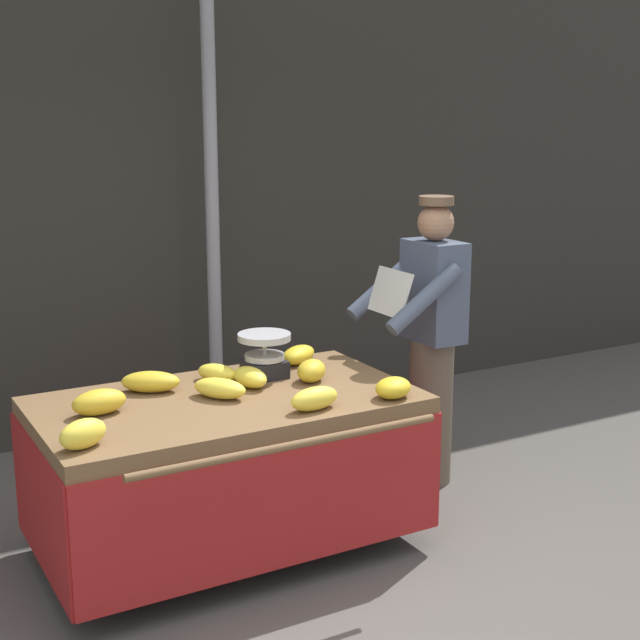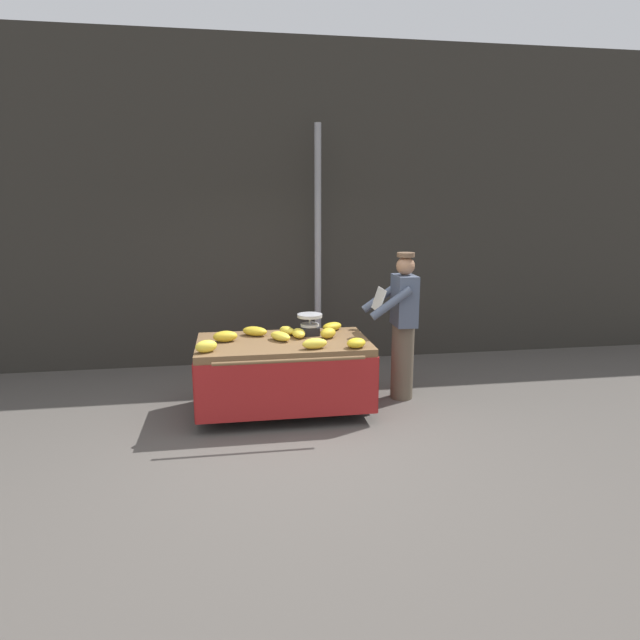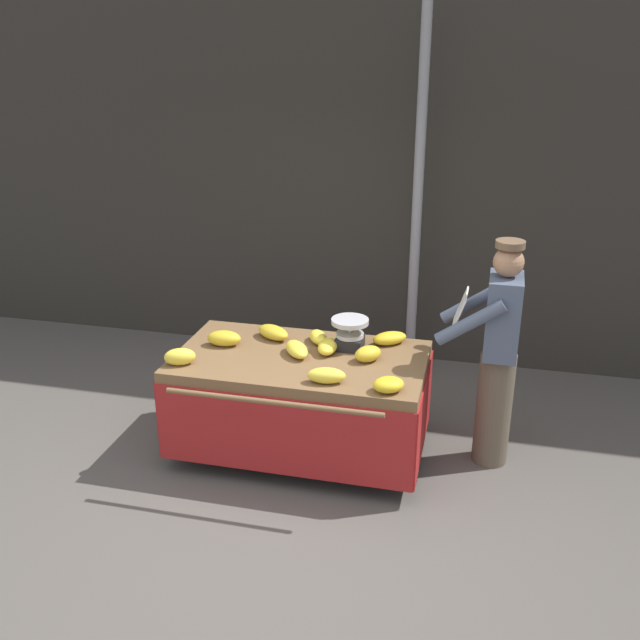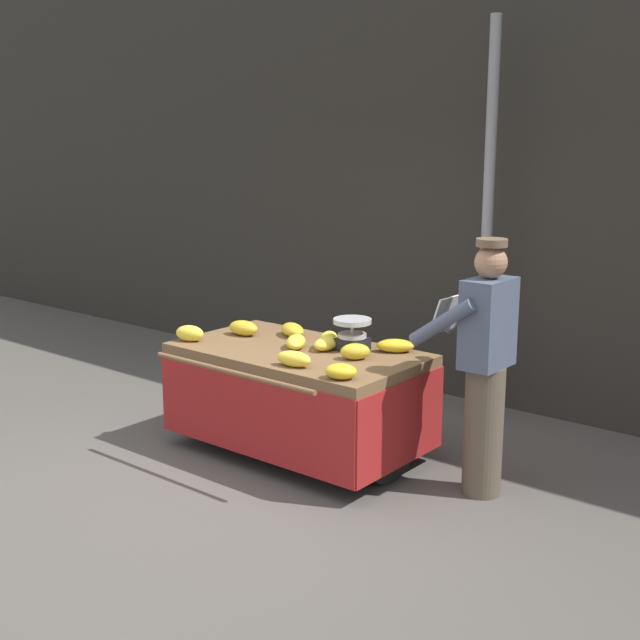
{
  "view_description": "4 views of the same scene",
  "coord_description": "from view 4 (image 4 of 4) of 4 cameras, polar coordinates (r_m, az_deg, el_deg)",
  "views": [
    {
      "loc": [
        -1.69,
        -3.02,
        2.17
      ],
      "look_at": [
        0.47,
        0.79,
        1.17
      ],
      "focal_mm": 50.82,
      "sensor_mm": 36.0,
      "label": 1
    },
    {
      "loc": [
        -0.52,
        -4.76,
        2.27
      ],
      "look_at": [
        0.4,
        0.95,
        1.01
      ],
      "focal_mm": 30.55,
      "sensor_mm": 36.0,
      "label": 2
    },
    {
      "loc": [
        1.24,
        -3.66,
        2.96
      ],
      "look_at": [
        0.13,
        0.94,
        1.09
      ],
      "focal_mm": 39.64,
      "sensor_mm": 36.0,
      "label": 3
    },
    {
      "loc": [
        3.87,
        -3.63,
        2.36
      ],
      "look_at": [
        0.08,
        1.03,
        1.02
      ],
      "focal_mm": 46.98,
      "sensor_mm": 36.0,
      "label": 4
    }
  ],
  "objects": [
    {
      "name": "vendor_person",
      "position": [
        5.56,
        11.11,
        -3.16
      ],
      "size": [
        0.59,
        0.52,
        1.71
      ],
      "color": "brown",
      "rests_on": "ground"
    },
    {
      "name": "banana_bunch_9",
      "position": [
        5.86,
        2.41,
        -2.16
      ],
      "size": [
        0.25,
        0.25,
        0.11
      ],
      "primitive_type": "ellipsoid",
      "rotation": [
        0.0,
        0.0,
        2.37
      ],
      "color": "gold",
      "rests_on": "banana_cart"
    },
    {
      "name": "ground_plane",
      "position": [
        5.81,
        -7.23,
        -11.5
      ],
      "size": [
        60.0,
        60.0,
        0.0
      ],
      "primitive_type": "plane",
      "color": "#514C47"
    },
    {
      "name": "banana_bunch_1",
      "position": [
        6.16,
        -1.65,
        -1.5
      ],
      "size": [
        0.27,
        0.31,
        0.1
      ],
      "primitive_type": "ellipsoid",
      "rotation": [
        0.0,
        0.0,
        0.59
      ],
      "color": "yellow",
      "rests_on": "banana_cart"
    },
    {
      "name": "weighing_scale",
      "position": [
        6.1,
        2.21,
        -0.98
      ],
      "size": [
        0.28,
        0.28,
        0.24
      ],
      "color": "black",
      "rests_on": "banana_cart"
    },
    {
      "name": "banana_bunch_2",
      "position": [
        6.52,
        -1.88,
        -0.68
      ],
      "size": [
        0.33,
        0.28,
        0.1
      ],
      "primitive_type": "ellipsoid",
      "rotation": [
        0.0,
        0.0,
        1.04
      ],
      "color": "gold",
      "rests_on": "banana_cart"
    },
    {
      "name": "banana_cart",
      "position": [
        6.21,
        -1.49,
        -3.89
      ],
      "size": [
        1.86,
        1.24,
        0.81
      ],
      "color": "brown",
      "rests_on": "ground"
    },
    {
      "name": "back_wall",
      "position": [
        7.65,
        8.9,
        11.25
      ],
      "size": [
        16.0,
        0.24,
        4.4
      ],
      "primitive_type": "cube",
      "color": "#2D2B26",
      "rests_on": "ground"
    },
    {
      "name": "banana_bunch_0",
      "position": [
        6.11,
        0.45,
        -1.61
      ],
      "size": [
        0.15,
        0.25,
        0.1
      ],
      "primitive_type": "ellipsoid",
      "rotation": [
        0.0,
        0.0,
        0.05
      ],
      "color": "yellow",
      "rests_on": "banana_cart"
    },
    {
      "name": "banana_bunch_8",
      "position": [
        6.58,
        -5.24,
        -0.55
      ],
      "size": [
        0.27,
        0.17,
        0.12
      ],
      "primitive_type": "ellipsoid",
      "rotation": [
        0.0,
        0.0,
        1.68
      ],
      "color": "gold",
      "rests_on": "banana_cart"
    },
    {
      "name": "banana_bunch_7",
      "position": [
        6.3,
        0.6,
        -1.21
      ],
      "size": [
        0.22,
        0.26,
        0.09
      ],
      "primitive_type": "ellipsoid",
      "rotation": [
        0.0,
        0.0,
        0.49
      ],
      "color": "yellow",
      "rests_on": "banana_cart"
    },
    {
      "name": "banana_bunch_6",
      "position": [
        6.44,
        -8.86,
        -0.9
      ],
      "size": [
        0.25,
        0.19,
        0.13
      ],
      "primitive_type": "ellipsoid",
      "rotation": [
        0.0,
        0.0,
        1.97
      ],
      "color": "yellow",
      "rests_on": "banana_cart"
    },
    {
      "name": "street_pole",
      "position": [
        6.99,
        11.32,
        6.38
      ],
      "size": [
        0.09,
        0.09,
        3.27
      ],
      "primitive_type": "cylinder",
      "color": "gray",
      "rests_on": "ground"
    },
    {
      "name": "banana_bunch_3",
      "position": [
        5.4,
        1.43,
        -3.52
      ],
      "size": [
        0.26,
        0.24,
        0.1
      ],
      "primitive_type": "ellipsoid",
      "rotation": [
        0.0,
        0.0,
        2.05
      ],
      "color": "gold",
      "rests_on": "banana_cart"
    },
    {
      "name": "banana_bunch_4",
      "position": [
        5.68,
        -1.79,
        -2.66
      ],
      "size": [
        0.28,
        0.16,
        0.11
      ],
      "primitive_type": "ellipsoid",
      "rotation": [
        0.0,
        0.0,
        1.73
      ],
      "color": "yellow",
      "rests_on": "banana_cart"
    },
    {
      "name": "banana_bunch_5",
      "position": [
        6.08,
        5.15,
        -1.75
      ],
      "size": [
        0.3,
        0.27,
        0.1
      ],
      "primitive_type": "ellipsoid",
      "rotation": [
        0.0,
        0.0,
        2.17
      ],
      "color": "gold",
      "rests_on": "banana_cart"
    }
  ]
}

